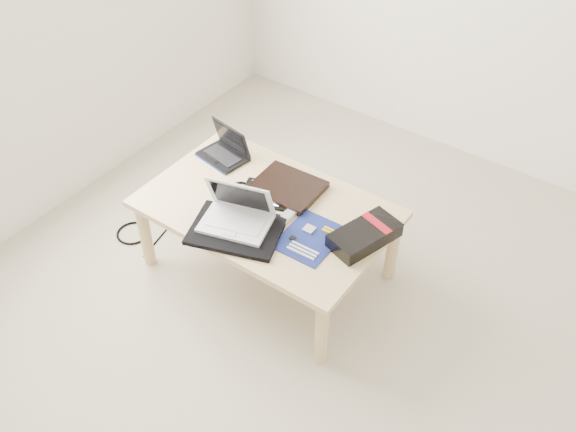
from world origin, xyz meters
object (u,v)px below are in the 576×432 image
Objects in this scene: coffee_table at (267,214)px; white_laptop at (237,214)px; netbook at (225,150)px; gpu_box at (365,235)px.

coffee_table is 3.27× the size of white_laptop.
gpu_box is at bearing -8.09° from netbook.
white_laptop reaches higher than netbook.
coffee_table is 0.48m from gpu_box.
white_laptop reaches higher than gpu_box.
white_laptop is 1.01× the size of gpu_box.
coffee_table is 4.32× the size of netbook.
netbook is (-0.39, 0.18, 0.08)m from coffee_table.
coffee_table is at bearing -172.52° from gpu_box.
white_laptop is 0.55m from gpu_box.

